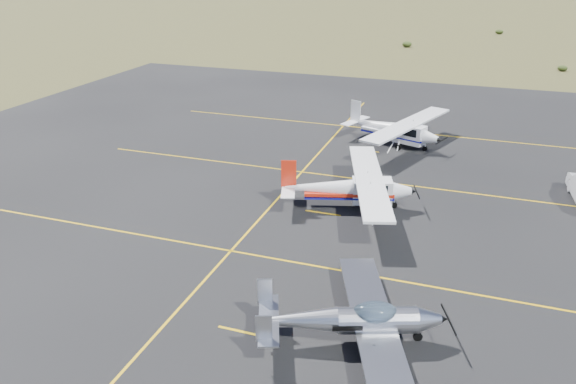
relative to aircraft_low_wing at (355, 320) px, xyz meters
The scene contains 5 objects.
ground 3.06m from the aircraft_low_wing, 112.19° to the left, with size 1600.00×1600.00×0.00m, color #383D1C.
apron 9.80m from the aircraft_low_wing, 96.46° to the left, with size 72.00×72.00×0.02m, color black.
aircraft_low_wing is the anchor object (origin of this frame).
aircraft_cessna 11.76m from the aircraft_low_wing, 104.71° to the left, with size 7.29×10.72×2.73m.
aircraft_plain 23.46m from the aircraft_low_wing, 96.08° to the left, with size 7.56×10.72×2.76m.
Camera 1 is at (4.31, -19.25, 13.20)m, focal length 35.00 mm.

